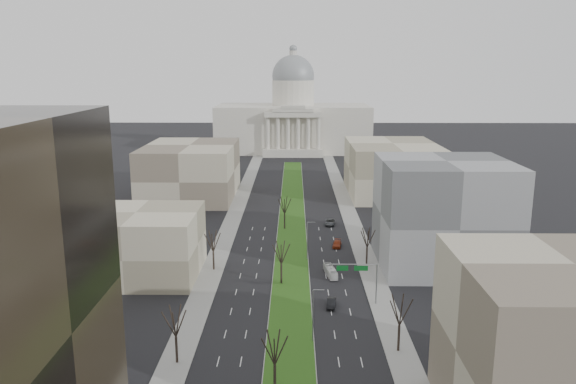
# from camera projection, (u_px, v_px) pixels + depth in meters

# --- Properties ---
(ground) EXTENTS (600.00, 600.00, 0.00)m
(ground) POSITION_uv_depth(u_px,v_px,m) (292.00, 229.00, 155.61)
(ground) COLOR black
(ground) RESTS_ON ground
(median) EXTENTS (8.00, 222.03, 0.20)m
(median) POSITION_uv_depth(u_px,v_px,m) (292.00, 230.00, 154.60)
(median) COLOR #999993
(median) RESTS_ON ground
(sidewalk_left) EXTENTS (5.00, 330.00, 0.15)m
(sidewalk_left) POSITION_uv_depth(u_px,v_px,m) (217.00, 259.00, 131.39)
(sidewalk_left) COLOR gray
(sidewalk_left) RESTS_ON ground
(sidewalk_right) EXTENTS (5.00, 330.00, 0.15)m
(sidewalk_right) POSITION_uv_depth(u_px,v_px,m) (366.00, 260.00, 131.02)
(sidewalk_right) COLOR gray
(sidewalk_right) RESTS_ON ground
(capitol) EXTENTS (80.00, 46.00, 55.00)m
(capitol) POSITION_uv_depth(u_px,v_px,m) (293.00, 120.00, 297.96)
(capitol) COLOR beige
(capitol) RESTS_ON ground
(building_beige_left) EXTENTS (26.00, 22.00, 14.00)m
(building_beige_left) POSITION_uv_depth(u_px,v_px,m) (138.00, 244.00, 120.28)
(building_beige_left) COLOR gray
(building_beige_left) RESTS_ON ground
(building_tan_right) EXTENTS (26.00, 24.00, 22.00)m
(building_tan_right) POSITION_uv_depth(u_px,v_px,m) (565.00, 351.00, 67.00)
(building_tan_right) COLOR #7A6E5D
(building_tan_right) RESTS_ON ground
(building_grey_right) EXTENTS (28.00, 26.00, 24.00)m
(building_grey_right) POSITION_uv_depth(u_px,v_px,m) (443.00, 214.00, 125.30)
(building_grey_right) COLOR slate
(building_grey_right) RESTS_ON ground
(building_far_left) EXTENTS (30.00, 40.00, 18.00)m
(building_far_left) POSITION_uv_depth(u_px,v_px,m) (191.00, 171.00, 193.03)
(building_far_left) COLOR #7A6E5D
(building_far_left) RESTS_ON ground
(building_far_right) EXTENTS (30.00, 40.00, 18.00)m
(building_far_right) POSITION_uv_depth(u_px,v_px,m) (392.00, 169.00, 197.16)
(building_far_right) COLOR gray
(building_far_right) RESTS_ON ground
(tree_left_mid) EXTENTS (5.40, 5.40, 9.72)m
(tree_left_mid) POSITION_uv_depth(u_px,v_px,m) (175.00, 321.00, 84.02)
(tree_left_mid) COLOR black
(tree_left_mid) RESTS_ON ground
(tree_left_far) EXTENTS (5.28, 5.28, 9.50)m
(tree_left_far) POSITION_uv_depth(u_px,v_px,m) (213.00, 240.00, 123.07)
(tree_left_far) COLOR black
(tree_left_far) RESTS_ON ground
(tree_right_mid) EXTENTS (5.52, 5.52, 9.94)m
(tree_right_mid) POSITION_uv_depth(u_px,v_px,m) (400.00, 309.00, 87.52)
(tree_right_mid) COLOR black
(tree_right_mid) RESTS_ON ground
(tree_right_far) EXTENTS (5.04, 5.04, 9.07)m
(tree_right_far) POSITION_uv_depth(u_px,v_px,m) (367.00, 237.00, 126.68)
(tree_right_far) COLOR black
(tree_right_far) RESTS_ON ground
(tree_median_a) EXTENTS (5.40, 5.40, 9.72)m
(tree_median_a) POSITION_uv_depth(u_px,v_px,m) (275.00, 347.00, 76.05)
(tree_median_a) COLOR black
(tree_median_a) RESTS_ON ground
(tree_median_b) EXTENTS (5.40, 5.40, 9.72)m
(tree_median_b) POSITION_uv_depth(u_px,v_px,m) (281.00, 252.00, 115.07)
(tree_median_b) COLOR black
(tree_median_b) RESTS_ON ground
(tree_median_c) EXTENTS (5.40, 5.40, 9.72)m
(tree_median_c) POSITION_uv_depth(u_px,v_px,m) (285.00, 205.00, 154.09)
(tree_median_c) COLOR black
(tree_median_c) RESTS_ON ground
(streetlamp_median_b) EXTENTS (1.90, 0.20, 9.16)m
(streetlamp_median_b) POSITION_uv_depth(u_px,v_px,m) (313.00, 315.00, 91.10)
(streetlamp_median_b) COLOR gray
(streetlamp_median_b) RESTS_ON ground
(streetlamp_median_c) EXTENTS (1.90, 0.20, 9.16)m
(streetlamp_median_c) POSITION_uv_depth(u_px,v_px,m) (308.00, 240.00, 130.13)
(streetlamp_median_c) COLOR gray
(streetlamp_median_c) RESTS_ON ground
(mast_arm_signs) EXTENTS (9.12, 0.24, 8.09)m
(mast_arm_signs) POSITION_uv_depth(u_px,v_px,m) (362.00, 274.00, 105.37)
(mast_arm_signs) COLOR gray
(mast_arm_signs) RESTS_ON ground
(car_black) EXTENTS (2.12, 4.69, 1.49)m
(car_black) POSITION_uv_depth(u_px,v_px,m) (331.00, 303.00, 105.40)
(car_black) COLOR black
(car_black) RESTS_ON ground
(car_red) EXTENTS (2.75, 5.25, 1.45)m
(car_red) POSITION_uv_depth(u_px,v_px,m) (337.00, 244.00, 140.38)
(car_red) COLOR maroon
(car_red) RESTS_ON ground
(car_grey_far) EXTENTS (3.35, 5.96, 1.57)m
(car_grey_far) POSITION_uv_depth(u_px,v_px,m) (330.00, 222.00, 159.75)
(car_grey_far) COLOR #494D50
(car_grey_far) RESTS_ON ground
(box_van) EXTENTS (2.82, 7.44, 2.02)m
(box_van) POSITION_uv_depth(u_px,v_px,m) (330.00, 271.00, 120.94)
(box_van) COLOR white
(box_van) RESTS_ON ground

